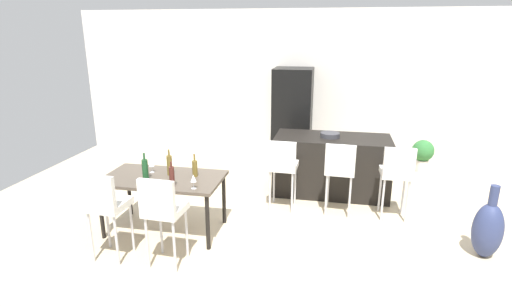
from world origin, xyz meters
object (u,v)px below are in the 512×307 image
object	(u,v)px
dining_table	(163,182)
fruit_bowl	(330,135)
kitchen_island	(331,165)
wine_glass_right	(193,179)
dining_chair_far	(162,208)
floor_vase	(488,229)
dining_chair_near	(105,202)
bar_chair_left	(283,164)
bar_chair_right	(397,171)
wine_bottle_end	(195,168)
refrigerator	(292,117)
wine_bottle_middle	(172,176)
wine_glass_left	(151,163)
bar_chair_middle	(340,167)
potted_plant	(423,153)
wine_bottle_near	(170,165)
wine_bottle_corner	(145,169)

from	to	relation	value
dining_table	fruit_bowl	distance (m)	2.67
kitchen_island	wine_glass_right	distance (m)	2.58
dining_chair_far	floor_vase	distance (m)	3.66
wine_glass_right	floor_vase	size ratio (longest dim) A/B	0.20
dining_chair_near	wine_glass_right	world-z (taller)	dining_chair_near
wine_glass_right	floor_vase	bearing A→B (deg)	7.04
dining_table	fruit_bowl	xyz separation A→B (m)	(2.02, 1.72, 0.28)
bar_chair_left	bar_chair_right	bearing A→B (deg)	-0.00
wine_bottle_end	refrigerator	xyz separation A→B (m)	(0.89, 3.00, 0.07)
bar_chair_left	wine_bottle_end	world-z (taller)	bar_chair_left
wine_bottle_middle	wine_glass_left	distance (m)	0.62
fruit_bowl	refrigerator	bearing A→B (deg)	118.06
kitchen_island	bar_chair_middle	size ratio (longest dim) A/B	1.70
bar_chair_left	bar_chair_right	size ratio (longest dim) A/B	1.00
wine_glass_left	potted_plant	size ratio (longest dim) A/B	0.29
wine_bottle_middle	wine_glass_right	distance (m)	0.27
wine_bottle_end	dining_chair_near	bearing A→B (deg)	-129.75
wine_bottle_middle	potted_plant	xyz separation A→B (m)	(3.45, 3.38, -0.52)
wine_glass_left	refrigerator	distance (m)	3.32
wine_bottle_middle	refrigerator	world-z (taller)	refrigerator
wine_bottle_near	wine_glass_right	xyz separation A→B (m)	(0.46, -0.38, -0.01)
bar_chair_right	fruit_bowl	size ratio (longest dim) A/B	3.55
bar_chair_left	wine_bottle_middle	xyz separation A→B (m)	(-1.15, -1.22, 0.17)
wine_bottle_near	floor_vase	size ratio (longest dim) A/B	0.38
dining_table	wine_bottle_near	xyz separation A→B (m)	(0.06, 0.09, 0.20)
wine_bottle_corner	potted_plant	world-z (taller)	wine_bottle_corner
wine_glass_left	refrigerator	bearing A→B (deg)	63.34
bar_chair_middle	bar_chair_right	size ratio (longest dim) A/B	1.00
bar_chair_middle	wine_bottle_near	size ratio (longest dim) A/B	3.11
wine_bottle_near	refrigerator	distance (m)	3.25
bar_chair_right	wine_glass_left	distance (m)	3.25
kitchen_island	wine_bottle_corner	size ratio (longest dim) A/B	5.22
bar_chair_right	dining_chair_far	world-z (taller)	same
bar_chair_right	wine_bottle_near	distance (m)	3.01
bar_chair_right	fruit_bowl	distance (m)	1.23
bar_chair_left	dining_chair_near	bearing A→B (deg)	-135.38
fruit_bowl	potted_plant	distance (m)	2.25
bar_chair_middle	dining_table	size ratio (longest dim) A/B	0.70
bar_chair_left	potted_plant	xyz separation A→B (m)	(2.31, 2.16, -0.35)
dining_table	wine_glass_right	size ratio (longest dim) A/B	8.61
dining_chair_far	potted_plant	xyz separation A→B (m)	(3.37, 3.87, -0.35)
dining_chair_near	refrigerator	bearing A→B (deg)	67.28
wine_bottle_middle	wine_glass_left	world-z (taller)	wine_bottle_middle
dining_chair_near	wine_bottle_middle	world-z (taller)	same
wine_glass_right	wine_bottle_corner	bearing A→B (deg)	165.96
bar_chair_left	dining_chair_far	size ratio (longest dim) A/B	1.00
bar_chair_left	dining_chair_far	xyz separation A→B (m)	(-1.06, -1.71, 0.00)
bar_chair_left	refrigerator	world-z (taller)	refrigerator
wine_bottle_middle	refrigerator	bearing A→B (deg)	72.98
bar_chair_left	dining_table	bearing A→B (deg)	-146.11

